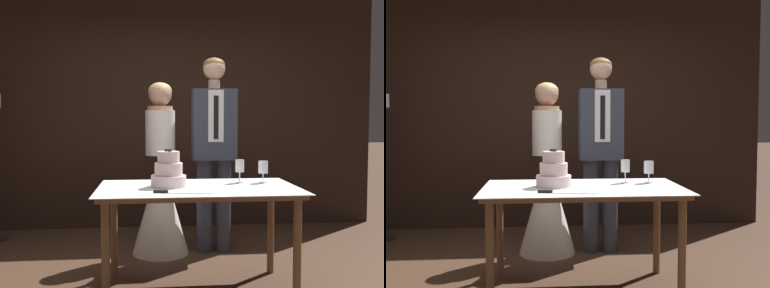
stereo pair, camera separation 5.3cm
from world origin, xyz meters
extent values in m
cube|color=black|center=(0.00, 2.24, 1.39)|extent=(4.99, 0.12, 2.77)
cylinder|color=brown|center=(-0.49, -0.11, 0.37)|extent=(0.06, 0.06, 0.74)
cylinder|color=brown|center=(0.79, -0.11, 0.37)|extent=(0.06, 0.06, 0.74)
cylinder|color=brown|center=(-0.49, 0.54, 0.37)|extent=(0.06, 0.06, 0.74)
cylinder|color=brown|center=(0.79, 0.54, 0.37)|extent=(0.06, 0.06, 0.74)
cube|color=brown|center=(0.15, 0.22, 0.76)|extent=(1.41, 0.77, 0.03)
cube|color=white|center=(0.15, 0.22, 0.78)|extent=(1.47, 0.83, 0.01)
cylinder|color=beige|center=(-0.07, 0.25, 0.82)|extent=(0.26, 0.26, 0.08)
cylinder|color=beige|center=(-0.07, 0.25, 0.91)|extent=(0.21, 0.21, 0.09)
cylinder|color=beige|center=(-0.07, 0.25, 1.00)|extent=(0.16, 0.16, 0.09)
sphere|color=#2D1933|center=(-0.05, 0.24, 1.05)|extent=(0.02, 0.02, 0.02)
sphere|color=#2D1933|center=(-0.07, 0.27, 1.05)|extent=(0.02, 0.02, 0.02)
sphere|color=#2D1933|center=(-0.08, 0.26, 1.05)|extent=(0.02, 0.02, 0.02)
sphere|color=#2D1933|center=(-0.09, 0.24, 1.05)|extent=(0.02, 0.02, 0.02)
sphere|color=#2D1933|center=(-0.07, 0.20, 1.05)|extent=(0.02, 0.02, 0.02)
cube|color=silver|center=(0.06, -0.07, 0.78)|extent=(0.30, 0.08, 0.00)
cylinder|color=black|center=(-0.13, -0.03, 0.79)|extent=(0.10, 0.04, 0.02)
cylinder|color=silver|center=(0.68, 0.37, 0.78)|extent=(0.07, 0.07, 0.00)
cylinder|color=silver|center=(0.68, 0.37, 0.82)|extent=(0.01, 0.01, 0.07)
cylinder|color=silver|center=(0.68, 0.37, 0.91)|extent=(0.08, 0.08, 0.10)
cylinder|color=silver|center=(0.50, 0.39, 0.78)|extent=(0.07, 0.07, 0.00)
cylinder|color=silver|center=(0.50, 0.39, 0.83)|extent=(0.01, 0.01, 0.08)
cylinder|color=silver|center=(0.50, 0.39, 0.92)|extent=(0.07, 0.07, 0.10)
cylinder|color=maroon|center=(0.50, 0.39, 0.89)|extent=(0.06, 0.06, 0.04)
cone|color=white|center=(-0.11, 1.17, 0.47)|extent=(0.54, 0.54, 0.94)
cylinder|color=white|center=(-0.11, 1.17, 1.15)|extent=(0.28, 0.28, 0.42)
cylinder|color=tan|center=(-0.11, 1.17, 1.38)|extent=(0.24, 0.24, 0.04)
sphere|color=tan|center=(-0.11, 1.17, 1.51)|extent=(0.22, 0.22, 0.22)
ellipsoid|color=#D6B770|center=(-0.11, 1.18, 1.55)|extent=(0.22, 0.22, 0.16)
cylinder|color=#333847|center=(0.31, 1.17, 0.45)|extent=(0.15, 0.15, 0.90)
cylinder|color=#333847|center=(0.50, 1.17, 0.45)|extent=(0.15, 0.15, 0.90)
cube|color=#333847|center=(0.41, 1.17, 1.23)|extent=(0.41, 0.24, 0.67)
cube|color=white|center=(0.41, 1.04, 1.31)|extent=(0.14, 0.01, 0.48)
cube|color=black|center=(0.41, 1.04, 1.30)|extent=(0.04, 0.01, 0.40)
cylinder|color=#DBAD8E|center=(0.41, 1.17, 1.61)|extent=(0.11, 0.11, 0.09)
sphere|color=#DBAD8E|center=(0.41, 1.17, 1.76)|extent=(0.21, 0.21, 0.21)
ellipsoid|color=brown|center=(0.41, 1.18, 1.80)|extent=(0.21, 0.21, 0.14)
camera|label=1|loc=(-0.19, -2.89, 1.28)|focal=40.00mm
camera|label=2|loc=(-0.14, -2.89, 1.28)|focal=40.00mm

